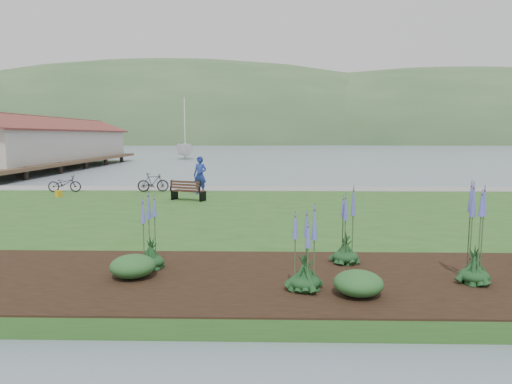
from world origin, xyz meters
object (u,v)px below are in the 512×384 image
person (200,172)px  sailboat (185,159)px  bicycle_a (65,184)px  park_bench (187,190)px

person → sailboat: 44.13m
bicycle_a → sailboat: sailboat is taller
person → sailboat: sailboat is taller
bicycle_a → sailboat: size_ratio=0.06×
park_bench → bicycle_a: bearing=178.4°
park_bench → bicycle_a: (-7.30, 3.15, -0.04)m
sailboat → person: bearing=-86.1°
person → bicycle_a: (-7.56, 0.65, -0.71)m
person → park_bench: bearing=-77.6°
bicycle_a → sailboat: 42.65m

